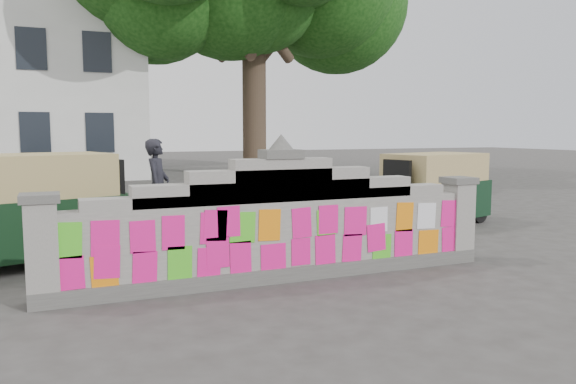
% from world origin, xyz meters
% --- Properties ---
extents(ground, '(100.00, 100.00, 0.00)m').
position_xyz_m(ground, '(0.00, 0.00, 0.00)').
color(ground, '#383533').
rests_on(ground, ground).
extents(parapet_wall, '(6.48, 0.44, 2.01)m').
position_xyz_m(parapet_wall, '(-0.00, -0.01, 0.75)').
color(parapet_wall, '#4C4C49').
rests_on(parapet_wall, ground).
extents(cyclist_bike, '(1.98, 1.36, 0.98)m').
position_xyz_m(cyclist_bike, '(-1.18, 2.83, 0.49)').
color(cyclist_bike, black).
rests_on(cyclist_bike, ground).
extents(cyclist_rider, '(0.61, 0.72, 1.67)m').
position_xyz_m(cyclist_rider, '(-1.18, 2.83, 0.83)').
color(cyclist_rider, black).
rests_on(cyclist_rider, ground).
extents(pedestrian, '(0.84, 0.91, 1.50)m').
position_xyz_m(pedestrian, '(1.04, 2.20, 0.75)').
color(pedestrian, '#22803D').
rests_on(pedestrian, ground).
extents(rickshaw_left, '(3.16, 2.07, 1.70)m').
position_xyz_m(rickshaw_left, '(-3.16, 2.45, 0.88)').
color(rickshaw_left, black).
rests_on(rickshaw_left, ground).
extents(rickshaw_right, '(2.91, 1.90, 1.56)m').
position_xyz_m(rickshaw_right, '(4.85, 3.05, 0.81)').
color(rickshaw_right, black).
rests_on(rickshaw_right, ground).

